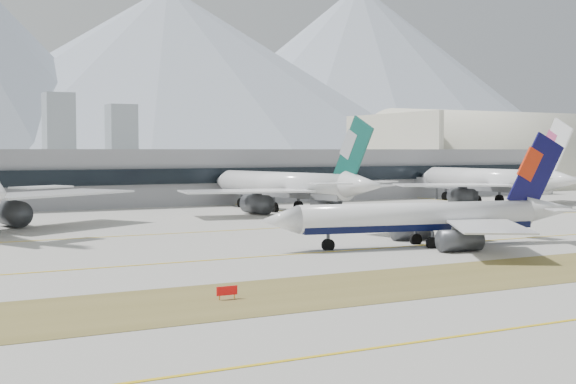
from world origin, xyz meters
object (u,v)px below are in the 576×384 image
widebody_cathay (289,187)px  widebody_china_air (491,182)px  hangar (484,187)px  taxiing_airliner (429,218)px  terminal (109,176)px

widebody_cathay → widebody_china_air: bearing=-103.5°
widebody_china_air → hangar: 97.35m
widebody_china_air → hangar: (63.78, 73.30, -5.98)m
widebody_china_air → hangar: bearing=-39.4°
taxiing_airliner → terminal: taxiing_airliner is taller
widebody_china_air → terminal: bearing=61.3°
taxiing_airliner → hangar: size_ratio=0.58×
widebody_china_air → hangar: size_ratio=0.71×
hangar → terminal: bearing=-172.6°
taxiing_airliner → widebody_cathay: size_ratio=0.85×
widebody_cathay → hangar: (125.00, 70.56, -5.85)m
taxiing_airliner → widebody_china_air: size_ratio=0.82×
taxiing_airliner → hangar: hangar is taller
widebody_cathay → terminal: 58.45m
widebody_cathay → terminal: size_ratio=0.22×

